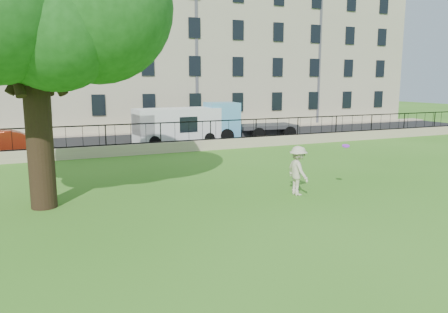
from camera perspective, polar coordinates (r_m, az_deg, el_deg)
name	(u,v)px	position (r m, az deg, el deg)	size (l,w,h in m)	color
ground	(262,211)	(13.86, 5.03, -7.04)	(120.00, 120.00, 0.00)	#35741B
retaining_wall	(161,148)	(24.76, -8.23, 1.13)	(50.00, 0.40, 0.60)	tan
iron_railing	(161,133)	(24.65, -8.28, 3.09)	(50.00, 0.05, 1.13)	black
street	(142,142)	(29.32, -10.63, 1.84)	(60.00, 9.00, 0.01)	black
sidewalk	(127,133)	(34.37, -12.56, 3.02)	(60.00, 1.40, 0.12)	tan
building_row	(111,46)	(39.83, -14.53, 13.74)	(56.40, 10.40, 13.80)	#BFB798
man	(298,171)	(15.68, 9.64, -1.83)	(1.14, 0.65, 1.76)	beige
frisbee	(346,146)	(16.29, 15.62, 1.35)	(0.27, 0.27, 0.03)	#9D27DF
red_sedan	(14,142)	(27.29, -25.76, 1.76)	(1.34, 3.84, 1.27)	#9C2A13
white_van	(177,126)	(28.45, -6.18, 4.00)	(5.41, 2.11, 2.27)	white
blue_truck	(250,121)	(30.40, 3.39, 4.70)	(6.13, 2.18, 2.57)	#60AFE1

